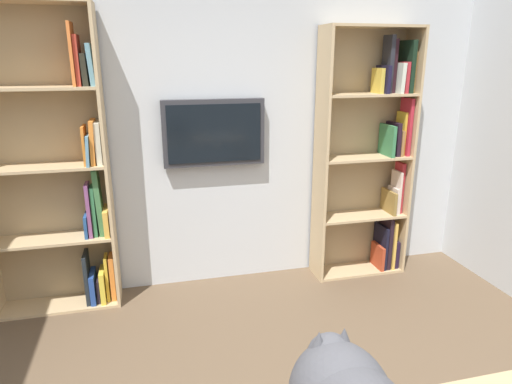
{
  "coord_description": "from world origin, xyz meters",
  "views": [
    {
      "loc": [
        0.51,
        1.24,
        1.81
      ],
      "look_at": [
        -0.05,
        -1.03,
        1.11
      ],
      "focal_mm": 31.42,
      "sensor_mm": 36.0,
      "label": 1
    }
  ],
  "objects": [
    {
      "name": "wall_mounted_tv",
      "position": [
        -0.0,
        -2.15,
        1.25
      ],
      "size": [
        0.78,
        0.07,
        0.51
      ],
      "color": "#333338"
    },
    {
      "name": "bookshelf_left",
      "position": [
        -1.31,
        -2.06,
        1.02
      ],
      "size": [
        0.78,
        0.28,
        2.04
      ],
      "color": "tan",
      "rests_on": "ground"
    },
    {
      "name": "bookshelf_right",
      "position": [
        1.13,
        -2.07,
        1.02
      ],
      "size": [
        0.87,
        0.28,
        2.16
      ],
      "color": "tan",
      "rests_on": "ground"
    },
    {
      "name": "wall_back",
      "position": [
        0.0,
        -2.23,
        1.35
      ],
      "size": [
        4.52,
        0.06,
        2.7
      ],
      "primitive_type": "cube",
      "color": "silver",
      "rests_on": "ground"
    }
  ]
}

